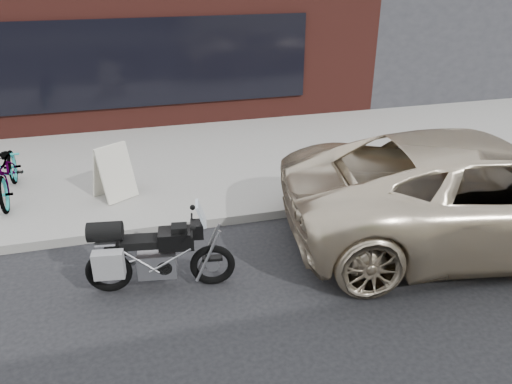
{
  "coord_description": "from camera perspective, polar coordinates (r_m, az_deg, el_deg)",
  "views": [
    {
      "loc": [
        -1.45,
        -2.93,
        3.98
      ],
      "look_at": [
        0.26,
        3.38,
        0.85
      ],
      "focal_mm": 35.0,
      "sensor_mm": 36.0,
      "label": 1
    }
  ],
  "objects": [
    {
      "name": "sandwich_sign",
      "position": [
        8.88,
        -16.05,
        2.31
      ],
      "size": [
        0.78,
        0.77,
        0.94
      ],
      "rotation": [
        0.0,
        0.0,
        0.55
      ],
      "color": "beige",
      "rests_on": "near_sidewalk"
    },
    {
      "name": "motorcycle",
      "position": [
        6.53,
        -12.06,
        -7.02
      ],
      "size": [
        1.92,
        0.64,
        1.22
      ],
      "rotation": [
        0.0,
        0.0,
        -0.15
      ],
      "color": "black",
      "rests_on": "ground"
    },
    {
      "name": "storefront",
      "position": [
        17.01,
        -17.86,
        18.62
      ],
      "size": [
        14.0,
        10.07,
        4.5
      ],
      "color": "#4D1E19",
      "rests_on": "ground"
    },
    {
      "name": "near_sidewalk",
      "position": [
        10.77,
        -6.37,
        4.16
      ],
      "size": [
        44.0,
        6.0,
        0.15
      ],
      "primitive_type": "cube",
      "color": "gray",
      "rests_on": "ground"
    },
    {
      "name": "bicycle_front",
      "position": [
        9.51,
        -26.58,
        2.16
      ],
      "size": [
        0.74,
        1.87,
        0.97
      ],
      "primitive_type": "imported",
      "rotation": [
        0.0,
        0.0,
        0.05
      ],
      "color": "gray",
      "rests_on": "near_sidewalk"
    },
    {
      "name": "minivan",
      "position": [
        8.07,
        24.42,
        0.05
      ],
      "size": [
        6.22,
        3.64,
        1.63
      ],
      "primitive_type": "imported",
      "rotation": [
        0.0,
        0.0,
        1.4
      ],
      "color": "beige",
      "rests_on": "ground"
    }
  ]
}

